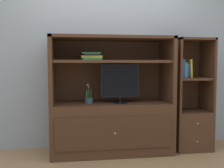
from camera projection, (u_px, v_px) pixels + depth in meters
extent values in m
plane|color=tan|center=(116.00, 163.00, 3.18)|extent=(8.00, 8.00, 0.00)
cube|color=#9EA8B2|center=(108.00, 49.00, 3.82)|extent=(6.00, 0.10, 2.80)
cube|color=#4C2D1C|center=(111.00, 127.00, 3.55)|extent=(1.58, 0.59, 0.67)
cube|color=#462A19|center=(115.00, 133.00, 3.25)|extent=(1.46, 0.02, 0.40)
sphere|color=silver|center=(115.00, 133.00, 3.24)|extent=(0.02, 0.02, 0.02)
cube|color=#4C2D1C|center=(52.00, 70.00, 3.38)|extent=(0.05, 0.59, 0.86)
cube|color=#4C2D1C|center=(167.00, 70.00, 3.60)|extent=(0.05, 0.59, 0.86)
cube|color=#4C2D1C|center=(109.00, 70.00, 3.78)|extent=(1.58, 0.02, 0.86)
cube|color=#4C2D1C|center=(111.00, 38.00, 3.46)|extent=(1.58, 0.59, 0.04)
cube|color=#4C2D1C|center=(111.00, 62.00, 3.48)|extent=(1.48, 0.53, 0.04)
cylinder|color=black|center=(120.00, 102.00, 3.49)|extent=(0.21, 0.21, 0.01)
cylinder|color=black|center=(120.00, 99.00, 3.49)|extent=(0.03, 0.03, 0.06)
cube|color=black|center=(120.00, 81.00, 3.47)|extent=(0.51, 0.02, 0.43)
cube|color=black|center=(120.00, 81.00, 3.46)|extent=(0.47, 0.00, 0.39)
cylinder|color=#384C56|center=(89.00, 101.00, 3.46)|extent=(0.11, 0.11, 0.07)
cylinder|color=#3D6B33|center=(89.00, 91.00, 3.45)|extent=(0.01, 0.01, 0.19)
cube|color=#2D7A38|center=(91.00, 94.00, 3.46)|extent=(0.02, 0.08, 0.13)
cube|color=#2D7A38|center=(87.00, 94.00, 3.45)|extent=(0.02, 0.06, 0.09)
sphere|color=#C6729E|center=(89.00, 87.00, 3.45)|extent=(0.02, 0.02, 0.02)
sphere|color=#C6729E|center=(87.00, 85.00, 3.44)|extent=(0.03, 0.03, 0.03)
cube|color=#338C4C|center=(91.00, 59.00, 3.44)|extent=(0.27, 0.36, 0.03)
cube|color=gold|center=(92.00, 57.00, 3.44)|extent=(0.27, 0.32, 0.03)
cube|color=black|center=(90.00, 55.00, 3.43)|extent=(0.21, 0.33, 0.02)
cube|color=#338C4C|center=(91.00, 53.00, 3.45)|extent=(0.24, 0.32, 0.02)
cube|color=#4C2D1C|center=(190.00, 129.00, 3.72)|extent=(0.50, 0.46, 0.53)
sphere|color=silver|center=(198.00, 124.00, 3.47)|extent=(0.02, 0.02, 0.02)
sphere|color=silver|center=(197.00, 142.00, 3.49)|extent=(0.02, 0.02, 0.02)
cube|color=#4C2D1C|center=(175.00, 75.00, 3.62)|extent=(0.03, 0.46, 0.99)
cube|color=#4C2D1C|center=(207.00, 75.00, 3.69)|extent=(0.03, 0.46, 0.99)
cube|color=#4C2D1C|center=(184.00, 74.00, 3.88)|extent=(0.50, 0.02, 0.99)
cube|color=#4C2D1C|center=(191.00, 79.00, 3.66)|extent=(0.44, 0.41, 0.03)
cube|color=#4C2D1C|center=(192.00, 40.00, 3.62)|extent=(0.50, 0.46, 0.03)
cube|color=#2D519E|center=(179.00, 68.00, 3.62)|extent=(0.02, 0.18, 0.27)
cube|color=#2D519E|center=(182.00, 69.00, 3.63)|extent=(0.04, 0.17, 0.25)
cube|color=teal|center=(184.00, 70.00, 3.64)|extent=(0.03, 0.15, 0.21)
cube|color=#2D519E|center=(187.00, 71.00, 3.64)|extent=(0.03, 0.12, 0.19)
cube|color=gold|center=(189.00, 68.00, 3.65)|extent=(0.04, 0.16, 0.25)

